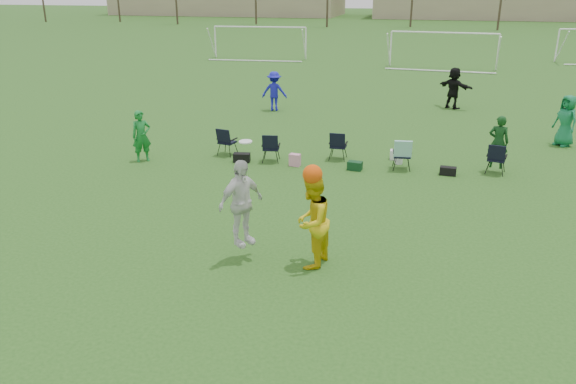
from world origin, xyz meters
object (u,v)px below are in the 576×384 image
(fielder_blue, at_px, (274,91))
(fielder_black, at_px, (454,88))
(goal_left, at_px, (260,33))
(goal_mid, at_px, (444,40))
(fielder_green_near, at_px, (142,136))
(fielder_green_far, at_px, (566,121))
(center_contest, at_px, (285,213))

(fielder_blue, bearing_deg, fielder_black, -167.99)
(fielder_blue, xyz_separation_m, goal_left, (-6.33, 18.54, 1.02))
(fielder_black, xyz_separation_m, goal_mid, (-0.45, 14.00, 0.95))
(fielder_black, bearing_deg, goal_mid, -50.82)
(fielder_green_near, relative_size, fielder_blue, 0.95)
(fielder_green_near, xyz_separation_m, fielder_black, (10.25, 11.36, 0.11))
(fielder_green_near, xyz_separation_m, fielder_green_far, (14.06, 5.55, 0.08))
(fielder_black, bearing_deg, goal_left, -10.57)
(fielder_green_near, relative_size, fielder_black, 0.89)
(goal_mid, bearing_deg, fielder_green_far, -73.86)
(fielder_green_near, height_order, fielder_green_far, fielder_green_far)
(fielder_blue, xyz_separation_m, center_contest, (4.34, -14.77, 0.25))
(fielder_green_far, relative_size, center_contest, 0.71)
(goal_mid, bearing_deg, center_contest, -92.08)
(fielder_green_far, xyz_separation_m, center_contest, (-7.60, -11.49, 0.21))
(center_contest, distance_m, goal_left, 34.98)
(goal_mid, bearing_deg, fielder_black, -84.17)
(fielder_green_near, xyz_separation_m, center_contest, (6.46, -5.95, 0.29))
(fielder_blue, relative_size, fielder_black, 0.93)
(fielder_green_near, distance_m, goal_mid, 27.21)
(fielder_black, bearing_deg, center_contest, 115.03)
(fielder_green_far, bearing_deg, center_contest, -71.86)
(center_contest, height_order, goal_mid, center_contest)
(fielder_green_far, height_order, goal_left, goal_left)
(fielder_green_near, xyz_separation_m, goal_left, (-4.20, 27.36, 1.06))
(fielder_green_far, xyz_separation_m, goal_mid, (-4.26, 19.81, 0.99))
(fielder_blue, xyz_separation_m, fielder_black, (8.12, 2.53, 0.07))
(fielder_blue, bearing_deg, goal_mid, -120.22)
(fielder_blue, relative_size, goal_mid, 0.24)
(goal_left, bearing_deg, fielder_green_near, -86.27)
(fielder_blue, height_order, fielder_black, fielder_black)
(fielder_green_far, distance_m, fielder_black, 6.95)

